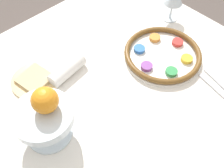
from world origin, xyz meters
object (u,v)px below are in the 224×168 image
at_px(bread_plate, 35,80).
at_px(napkin_roll, 67,70).
at_px(orange_fruit, 45,100).
at_px(seder_plate, 163,54).
at_px(fruit_stand, 44,119).

bearing_deg(bread_plate, napkin_roll, 151.70).
bearing_deg(napkin_roll, orange_fruit, 41.49).
relative_size(seder_plate, orange_fruit, 3.91).
xyz_separation_m(fruit_stand, napkin_roll, (-0.18, -0.15, -0.06)).
distance_m(orange_fruit, napkin_roll, 0.25).
distance_m(seder_plate, napkin_roll, 0.36).
bearing_deg(bread_plate, orange_fruit, 73.25).
relative_size(seder_plate, fruit_stand, 1.67).
height_order(fruit_stand, napkin_roll, fruit_stand).
xyz_separation_m(fruit_stand, orange_fruit, (-0.02, -0.00, 0.07)).
xyz_separation_m(seder_plate, orange_fruit, (0.47, -0.03, 0.14)).
bearing_deg(seder_plate, orange_fruit, -4.13).
distance_m(seder_plate, fruit_stand, 0.50).
height_order(orange_fruit, bread_plate, orange_fruit).
distance_m(fruit_stand, napkin_roll, 0.24).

